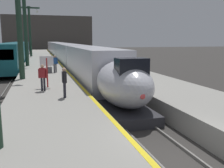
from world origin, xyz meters
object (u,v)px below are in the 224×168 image
(passenger_mid_platform, at_px, (43,76))
(departure_info_board, at_px, (47,65))
(station_column_mid, at_px, (18,10))
(highspeed_train_main, at_px, (64,52))
(station_column_far, at_px, (25,18))
(passenger_far_waiting, at_px, (64,80))
(rolling_suitcase, at_px, (50,70))
(passenger_near_edge, at_px, (55,62))
(regional_train_adjacent, at_px, (16,52))
(station_column_distant, at_px, (30,27))

(passenger_mid_platform, height_order, departure_info_board, departure_info_board)
(station_column_mid, bearing_deg, highspeed_train_main, 76.66)
(station_column_far, relative_size, passenger_far_waiting, 5.74)
(station_column_mid, bearing_deg, rolling_suitcase, 52.60)
(passenger_near_edge, height_order, rolling_suitcase, passenger_near_edge)
(regional_train_adjacent, bearing_deg, highspeed_train_main, 6.63)
(passenger_near_edge, relative_size, passenger_far_waiting, 1.00)
(rolling_suitcase, bearing_deg, regional_train_adjacent, 102.35)
(passenger_mid_platform, bearing_deg, passenger_far_waiting, -63.49)
(passenger_far_waiting, distance_m, departure_info_board, 3.62)
(regional_train_adjacent, relative_size, passenger_near_edge, 21.66)
(regional_train_adjacent, bearing_deg, passenger_near_edge, -75.98)
(station_column_far, bearing_deg, passenger_mid_platform, -84.67)
(passenger_far_waiting, relative_size, departure_info_board, 0.80)
(station_column_mid, xyz_separation_m, passenger_near_edge, (2.90, 3.53, -4.54))
(passenger_near_edge, bearing_deg, rolling_suitcase, -140.95)
(regional_train_adjacent, height_order, station_column_far, station_column_far)
(station_column_far, height_order, rolling_suitcase, station_column_far)
(station_column_far, distance_m, passenger_near_edge, 9.42)
(station_column_mid, relative_size, passenger_mid_platform, 5.44)
(regional_train_adjacent, height_order, rolling_suitcase, regional_train_adjacent)
(station_column_mid, bearing_deg, departure_info_board, -67.14)
(passenger_mid_platform, xyz_separation_m, passenger_far_waiting, (1.12, -2.25, 0.00))
(regional_train_adjacent, height_order, passenger_near_edge, regional_train_adjacent)
(passenger_far_waiting, bearing_deg, station_column_distant, 94.04)
(passenger_near_edge, distance_m, passenger_mid_platform, 9.32)
(station_column_distant, bearing_deg, rolling_suitcase, -85.01)
(station_column_far, height_order, passenger_mid_platform, station_column_far)
(highspeed_train_main, relative_size, station_column_far, 7.67)
(passenger_far_waiting, bearing_deg, rolling_suitcase, 91.68)
(regional_train_adjacent, xyz_separation_m, passenger_near_edge, (5.10, -20.42, -0.09))
(station_column_mid, bearing_deg, passenger_near_edge, 50.58)
(station_column_distant, distance_m, passenger_near_edge, 27.20)
(rolling_suitcase, bearing_deg, passenger_mid_platform, -95.19)
(station_column_mid, bearing_deg, station_column_distant, 90.00)
(passenger_far_waiting, bearing_deg, departure_info_board, 103.08)
(station_column_distant, distance_m, passenger_mid_platform, 36.20)
(station_column_distant, bearing_deg, station_column_far, -90.00)
(highspeed_train_main, xyz_separation_m, passenger_near_edge, (-3.00, -21.36, 0.06))
(station_column_mid, relative_size, station_column_far, 0.95)
(rolling_suitcase, bearing_deg, passenger_far_waiting, -88.32)
(passenger_near_edge, height_order, passenger_mid_platform, same)
(station_column_mid, bearing_deg, passenger_far_waiting, -71.30)
(station_column_far, xyz_separation_m, passenger_far_waiting, (2.69, -19.05, -4.80))
(regional_train_adjacent, height_order, passenger_mid_platform, regional_train_adjacent)
(station_column_mid, height_order, station_column_distant, station_column_distant)
(regional_train_adjacent, relative_size, departure_info_board, 17.26)
(highspeed_train_main, xyz_separation_m, station_column_mid, (-5.90, -24.89, 4.60))
(regional_train_adjacent, bearing_deg, station_column_mid, -84.75)
(passenger_far_waiting, height_order, departure_info_board, departure_info_board)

